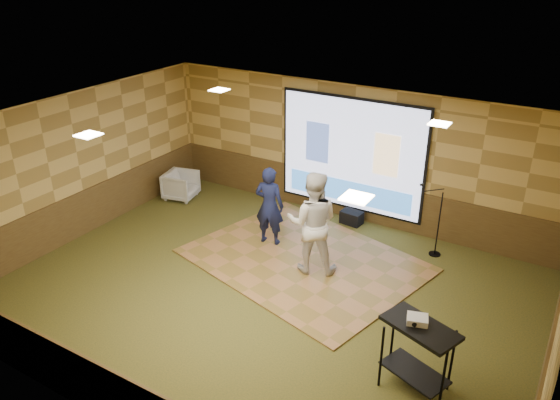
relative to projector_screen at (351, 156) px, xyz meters
The scene contains 19 objects.
ground 3.74m from the projector_screen, 90.00° to the right, with size 9.00×9.00×0.00m, color #373E1C.
room_shell 3.49m from the projector_screen, 90.00° to the right, with size 9.04×7.04×3.02m.
wainscot_back 1.00m from the projector_screen, 90.00° to the left, with size 9.00×0.04×0.95m, color #4A3318.
wainscot_front 6.99m from the projector_screen, 90.00° to the right, with size 9.00×0.04×0.95m, color #4A3318.
wainscot_left 5.73m from the projector_screen, 142.51° to the right, with size 0.04×7.00×0.95m, color #4A3318.
wainscot_right 5.73m from the projector_screen, 37.49° to the right, with size 0.04×7.00×0.95m, color #4A3318.
projector_screen is the anchor object (origin of this frame).
downlight_nw 3.12m from the projector_screen, 143.35° to the right, with size 0.32×0.32×0.02m, color beige.
downlight_ne 3.12m from the projector_screen, 36.65° to the right, with size 0.32×0.32×0.02m, color beige.
downlight_sw 5.61m from the projector_screen, 114.02° to the right, with size 0.32×0.32×0.02m, color beige.
downlight_se 5.61m from the projector_screen, 65.98° to the right, with size 0.32×0.32×0.02m, color beige.
dance_floor 2.60m from the projector_screen, 88.48° to the right, with size 4.22×3.22×0.03m, color #9D6939.
player_left 2.18m from the projector_screen, 114.92° to the right, with size 0.60×0.39×1.65m, color #141A41.
player_right 2.45m from the projector_screen, 81.85° to the right, with size 0.95×0.74×1.96m, color silver.
av_table 5.29m from the projector_screen, 55.50° to the right, with size 1.00×0.53×1.05m.
projector 5.18m from the projector_screen, 55.82° to the right, with size 0.27×0.23×0.09m, color silver.
mic_stand 2.41m from the projector_screen, 15.96° to the right, with size 0.57×0.23×1.46m.
banquet_chair 4.21m from the projector_screen, 164.03° to the right, with size 0.71×0.73×0.66m, color gray.
duffel_bag 1.36m from the projector_screen, 48.08° to the right, with size 0.46×0.31×0.29m, color black.
Camera 1 is at (4.35, -6.77, 5.57)m, focal length 35.00 mm.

